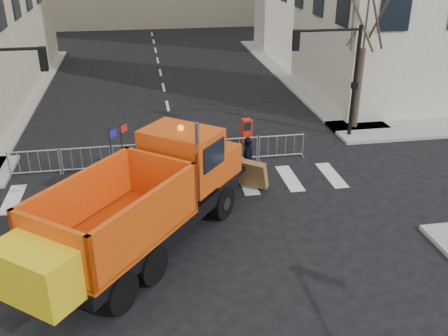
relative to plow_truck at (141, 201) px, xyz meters
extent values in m
plane|color=black|center=(1.67, -1.23, -1.78)|extent=(120.00, 120.00, 0.00)
cube|color=gray|center=(1.67, 7.27, -1.71)|extent=(64.00, 5.00, 0.15)
cylinder|color=black|center=(10.17, 8.27, 0.92)|extent=(0.18, 0.18, 5.40)
cube|color=black|center=(0.15, 0.19, -0.78)|extent=(6.62, 7.46, 0.47)
cylinder|color=black|center=(0.98, 3.02, -1.20)|extent=(1.01, 1.14, 1.16)
cylinder|color=black|center=(2.72, 1.65, -1.20)|extent=(1.01, 1.14, 1.16)
cylinder|color=black|center=(-1.57, -0.20, -1.20)|extent=(1.01, 1.14, 1.16)
cylinder|color=black|center=(0.16, -1.57, -1.20)|extent=(1.01, 1.14, 1.16)
cylinder|color=black|center=(-2.42, -1.27, -1.20)|extent=(1.01, 1.14, 1.16)
cylinder|color=black|center=(-0.69, -2.65, -1.20)|extent=(1.01, 1.14, 1.16)
cube|color=#D6460B|center=(2.25, 2.83, -0.04)|extent=(2.78, 2.70, 1.05)
cube|color=#D6460B|center=(1.39, 1.76, 0.59)|extent=(2.95, 2.83, 1.90)
cylinder|color=silver|center=(1.77, 0.45, 0.96)|extent=(0.15, 0.15, 2.53)
cube|color=#D6460B|center=(-0.77, -0.97, 0.33)|extent=(4.95, 5.27, 1.74)
cube|color=yellow|center=(-2.54, -3.20, 0.01)|extent=(2.31, 2.14, 1.37)
cube|color=brown|center=(3.36, 4.24, -1.10)|extent=(3.02, 2.57, 1.18)
imported|color=black|center=(2.30, 3.14, -0.83)|extent=(0.81, 0.81, 1.89)
imported|color=black|center=(2.22, 4.44, -0.77)|extent=(1.10, 0.92, 2.03)
imported|color=black|center=(4.21, 4.32, -0.83)|extent=(0.82, 1.21, 1.91)
cube|color=#B3230D|center=(4.98, 8.19, -1.08)|extent=(0.50, 0.45, 1.10)
camera|label=1|loc=(0.25, -13.35, 7.20)|focal=40.00mm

